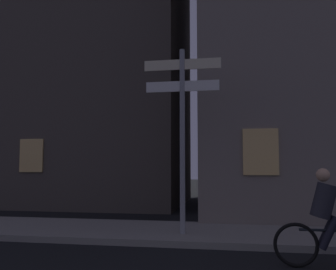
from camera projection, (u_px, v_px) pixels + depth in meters
sidewalk_kerb at (203, 233)px, 8.51m from camera, size 40.00×2.57×0.14m
signpost at (182, 121)px, 8.32m from camera, size 1.78×0.12×4.18m
cyclist at (328, 222)px, 5.90m from camera, size 1.82×0.34×1.61m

